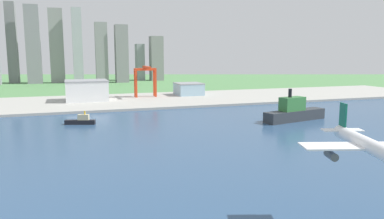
# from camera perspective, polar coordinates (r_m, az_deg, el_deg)

# --- Properties ---
(ground_plane) EXTENTS (2400.00, 2400.00, 0.00)m
(ground_plane) POSITION_cam_1_polar(r_m,az_deg,el_deg) (244.38, -5.16, -4.40)
(ground_plane) COLOR #53894F
(water_bay) EXTENTS (840.00, 360.00, 0.15)m
(water_bay) POSITION_cam_1_polar(r_m,az_deg,el_deg) (188.50, -0.79, -8.30)
(water_bay) COLOR #2D4C70
(water_bay) RESTS_ON ground
(industrial_pier) EXTENTS (840.00, 140.00, 2.50)m
(industrial_pier) POSITION_cam_1_polar(r_m,az_deg,el_deg) (428.56, -11.20, 1.26)
(industrial_pier) COLOR #A6A59D
(industrial_pier) RESTS_ON ground
(airplane_landing) EXTENTS (37.33, 43.20, 13.88)m
(airplane_landing) POSITION_cam_1_polar(r_m,az_deg,el_deg) (114.68, 25.86, -5.19)
(airplane_landing) COLOR white
(tugboat_small) EXTENTS (23.63, 10.92, 10.69)m
(tugboat_small) POSITION_cam_1_polar(r_m,az_deg,el_deg) (300.98, -16.87, -1.68)
(tugboat_small) COLOR black
(tugboat_small) RESTS_ON water_bay
(container_barge) EXTENTS (60.88, 24.61, 26.92)m
(container_barge) POSITION_cam_1_polar(r_m,az_deg,el_deg) (314.21, 15.59, -0.40)
(container_barge) COLOR #2D3338
(container_barge) RESTS_ON water_bay
(port_crane_red) EXTENTS (26.47, 37.24, 38.03)m
(port_crane_red) POSITION_cam_1_polar(r_m,az_deg,el_deg) (453.80, -7.26, 5.41)
(port_crane_red) COLOR red
(port_crane_red) RESTS_ON industrial_pier
(warehouse_main) EXTENTS (46.46, 41.54, 23.09)m
(warehouse_main) POSITION_cam_1_polar(r_m,az_deg,el_deg) (434.59, -16.07, 2.89)
(warehouse_main) COLOR white
(warehouse_main) RESTS_ON industrial_pier
(warehouse_annex) EXTENTS (33.04, 34.61, 15.48)m
(warehouse_annex) POSITION_cam_1_polar(r_m,az_deg,el_deg) (475.71, -0.51, 3.24)
(warehouse_annex) COLOR #99BCD1
(warehouse_annex) RESTS_ON industrial_pier
(distant_skyline) EXTENTS (326.84, 72.00, 150.92)m
(distant_skyline) POSITION_cam_1_polar(r_m,az_deg,el_deg) (746.90, -17.61, 8.78)
(distant_skyline) COLOR gray
(distant_skyline) RESTS_ON ground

